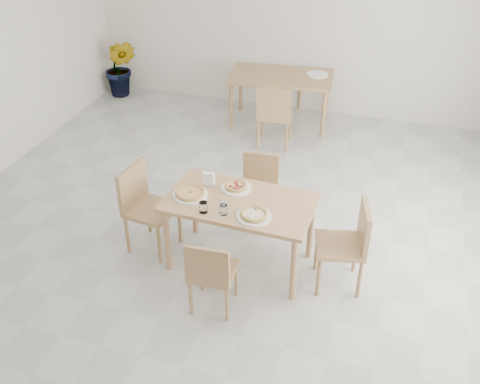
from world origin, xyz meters
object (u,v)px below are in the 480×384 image
(chair_north, at_px, (259,185))
(pizza_pepperoni, at_px, (236,186))
(chair_west, at_px, (144,202))
(napkin_holder, at_px, (209,179))
(main_table, at_px, (240,208))
(chair_back_s, at_px, (274,112))
(plate_pepperoni, at_px, (236,188))
(plate_empty, at_px, (318,74))
(plate_mushroom, at_px, (254,216))
(pizza_mushroom, at_px, (254,214))
(tumbler_a, at_px, (203,207))
(pizza_margherita, at_px, (190,193))
(potted_plant, at_px, (121,68))
(tumbler_b, at_px, (223,210))
(second_table, at_px, (281,81))
(chair_east, at_px, (350,240))
(chair_south, at_px, (211,272))
(plate_margherita, at_px, (190,195))

(chair_north, distance_m, pizza_pepperoni, 0.67)
(chair_west, distance_m, napkin_holder, 0.72)
(main_table, bearing_deg, chair_back_s, 99.18)
(pizza_pepperoni, bearing_deg, napkin_holder, -176.08)
(plate_pepperoni, relative_size, plate_empty, 0.96)
(plate_mushroom, distance_m, pizza_mushroom, 0.02)
(chair_north, relative_size, tumbler_a, 7.62)
(pizza_margherita, height_order, potted_plant, potted_plant)
(tumbler_b, xyz_separation_m, second_table, (-0.31, 3.50, -0.13))
(plate_mushroom, xyz_separation_m, pizza_margherita, (-0.68, 0.16, 0.02))
(pizza_mushroom, relative_size, chair_back_s, 0.33)
(chair_east, distance_m, napkin_holder, 1.47)
(pizza_margherita, height_order, second_table, pizza_margherita)
(plate_pepperoni, bearing_deg, chair_south, -86.54)
(tumbler_b, distance_m, potted_plant, 4.82)
(chair_south, xyz_separation_m, pizza_margherita, (-0.44, 0.66, 0.33))
(plate_mushroom, xyz_separation_m, pizza_mushroom, (0.00, -0.00, 0.02))
(chair_north, distance_m, potted_plant, 4.11)
(chair_south, height_order, chair_east, chair_east)
(chair_west, xyz_separation_m, plate_mushroom, (1.21, -0.21, 0.23))
(tumbler_a, xyz_separation_m, plate_empty, (0.37, 3.68, -0.04))
(chair_west, bearing_deg, tumbler_b, -96.02)
(plate_mushroom, height_order, pizza_mushroom, pizza_mushroom)
(chair_east, bearing_deg, chair_back_s, -164.90)
(pizza_mushroom, relative_size, napkin_holder, 2.14)
(chair_south, height_order, chair_west, chair_west)
(chair_south, bearing_deg, chair_north, -94.11)
(main_table, relative_size, pizza_pepperoni, 5.64)
(plate_margherita, height_order, pizza_mushroom, pizza_mushroom)
(plate_margherita, xyz_separation_m, plate_empty, (0.58, 3.46, 0.00))
(pizza_pepperoni, xyz_separation_m, tumbler_b, (0.02, -0.44, 0.01))
(plate_mushroom, bearing_deg, main_table, 132.44)
(plate_margherita, xyz_separation_m, potted_plant, (-2.61, 3.55, -0.29))
(pizza_margherita, bearing_deg, chair_north, 61.00)
(pizza_mushroom, bearing_deg, potted_plant, 131.55)
(plate_empty, bearing_deg, chair_back_s, -112.89)
(pizza_mushroom, bearing_deg, second_table, 99.69)
(napkin_holder, bearing_deg, chair_south, -72.61)
(plate_empty, relative_size, potted_plant, 0.32)
(tumbler_a, xyz_separation_m, potted_plant, (-2.83, 3.77, -0.33))
(chair_west, relative_size, pizza_mushroom, 3.07)
(pizza_pepperoni, bearing_deg, potted_plant, 132.16)
(chair_north, xyz_separation_m, tumbler_b, (-0.06, -1.02, 0.34))
(plate_margherita, bearing_deg, pizza_pepperoni, 32.71)
(plate_mushroom, relative_size, plate_empty, 1.03)
(chair_west, height_order, plate_empty, chair_west)
(pizza_pepperoni, bearing_deg, chair_back_s, 94.76)
(plate_margherita, bearing_deg, chair_east, 2.37)
(main_table, height_order, pizza_mushroom, pizza_mushroom)
(napkin_holder, bearing_deg, chair_back_s, 84.93)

